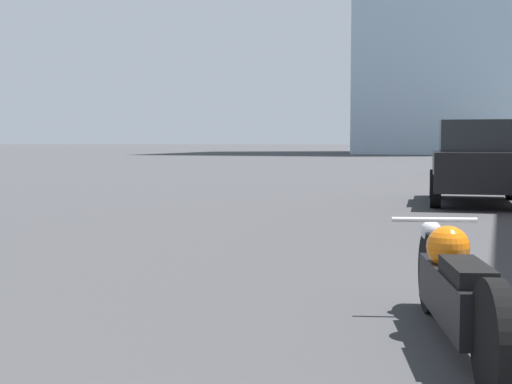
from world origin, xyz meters
TOP-DOWN VIEW (x-y plane):
  - motorcycle at (3.56, 4.95)m, footprint 0.87×2.40m
  - parked_car_black at (3.34, 15.66)m, footprint 2.13×4.10m
  - parked_car_white at (3.07, 28.50)m, footprint 2.23×4.63m
  - parked_car_green at (3.43, 41.66)m, footprint 2.08×4.06m
  - parked_car_yellow at (3.11, 52.79)m, footprint 2.07×4.50m

SIDE VIEW (x-z plane):
  - motorcycle at x=3.56m, z-range 0.00..0.74m
  - parked_car_white at x=3.07m, z-range 0.00..1.62m
  - parked_car_black at x=3.34m, z-range 0.00..1.70m
  - parked_car_yellow at x=3.11m, z-range 0.01..1.70m
  - parked_car_green at x=3.43m, z-range -0.01..1.74m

